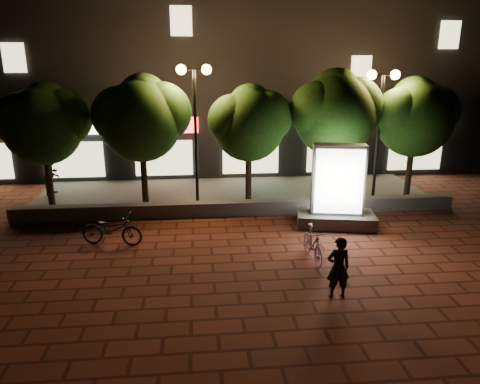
{
  "coord_description": "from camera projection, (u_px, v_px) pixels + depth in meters",
  "views": [
    {
      "loc": [
        -1.41,
        -11.2,
        5.37
      ],
      "look_at": [
        -0.2,
        1.5,
        1.59
      ],
      "focal_mm": 33.18,
      "sensor_mm": 36.0,
      "label": 1
    }
  ],
  "objects": [
    {
      "name": "ad_kiosk",
      "position": [
        337.0,
        193.0,
        14.79
      ],
      "size": [
        2.77,
        1.74,
        2.79
      ],
      "color": "slate",
      "rests_on": "ground"
    },
    {
      "name": "ground",
      "position": [
        252.0,
        262.0,
        12.35
      ],
      "size": [
        80.0,
        80.0,
        0.0
      ],
      "primitive_type": "plane",
      "color": "maroon",
      "rests_on": "ground"
    },
    {
      "name": "tree_far_left",
      "position": [
        44.0,
        121.0,
        16.0
      ],
      "size": [
        3.36,
        2.8,
        4.63
      ],
      "color": "#312113",
      "rests_on": "sidewalk"
    },
    {
      "name": "scooter_parked",
      "position": [
        112.0,
        229.0,
        13.36
      ],
      "size": [
        1.98,
        1.04,
        0.99
      ],
      "primitive_type": "imported",
      "rotation": [
        0.0,
        0.0,
        1.36
      ],
      "color": "black",
      "rests_on": "ground"
    },
    {
      "name": "tree_far_right",
      "position": [
        416.0,
        115.0,
        17.24
      ],
      "size": [
        3.48,
        2.9,
        4.76
      ],
      "color": "#312113",
      "rests_on": "sidewalk"
    },
    {
      "name": "tree_left",
      "position": [
        142.0,
        116.0,
        16.27
      ],
      "size": [
        3.6,
        3.0,
        4.89
      ],
      "color": "#312113",
      "rests_on": "sidewalk"
    },
    {
      "name": "street_lamp_left",
      "position": [
        195.0,
        100.0,
        16.03
      ],
      "size": [
        1.26,
        0.36,
        5.18
      ],
      "color": "black",
      "rests_on": "sidewalk"
    },
    {
      "name": "street_lamp_right",
      "position": [
        381.0,
        102.0,
        16.7
      ],
      "size": [
        1.26,
        0.36,
        4.98
      ],
      "color": "black",
      "rests_on": "sidewalk"
    },
    {
      "name": "pedestrian",
      "position": [
        52.0,
        174.0,
        18.12
      ],
      "size": [
        0.73,
        0.9,
        1.71
      ],
      "primitive_type": "imported",
      "rotation": [
        0.0,
        0.0,
        1.47
      ],
      "color": "black",
      "rests_on": "sidewalk"
    },
    {
      "name": "rider",
      "position": [
        338.0,
        268.0,
        10.28
      ],
      "size": [
        0.57,
        0.39,
        1.53
      ],
      "primitive_type": "imported",
      "rotation": [
        0.0,
        0.0,
        3.18
      ],
      "color": "black",
      "rests_on": "ground"
    },
    {
      "name": "building_block",
      "position": [
        223.0,
        68.0,
        23.33
      ],
      "size": [
        28.0,
        8.12,
        11.3
      ],
      "color": "black",
      "rests_on": "ground"
    },
    {
      "name": "retaining_wall",
      "position": [
        239.0,
        208.0,
        16.09
      ],
      "size": [
        16.0,
        0.45,
        0.5
      ],
      "primitive_type": "cube",
      "color": "slate",
      "rests_on": "ground"
    },
    {
      "name": "sidewalk",
      "position": [
        234.0,
        194.0,
        18.54
      ],
      "size": [
        16.0,
        5.0,
        0.08
      ],
      "primitive_type": "cube",
      "color": "slate",
      "rests_on": "ground"
    },
    {
      "name": "tree_mid",
      "position": [
        250.0,
        121.0,
        16.7
      ],
      "size": [
        3.24,
        2.7,
        4.5
      ],
      "color": "#312113",
      "rests_on": "sidewalk"
    },
    {
      "name": "tree_right",
      "position": [
        336.0,
        110.0,
        16.9
      ],
      "size": [
        3.72,
        3.1,
        5.07
      ],
      "color": "#312113",
      "rests_on": "sidewalk"
    },
    {
      "name": "scooter_pink",
      "position": [
        313.0,
        244.0,
        12.33
      ],
      "size": [
        0.56,
        1.65,
        0.98
      ],
      "primitive_type": "imported",
      "rotation": [
        0.0,
        0.0,
        0.06
      ],
      "color": "#BA7CAD",
      "rests_on": "ground"
    }
  ]
}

